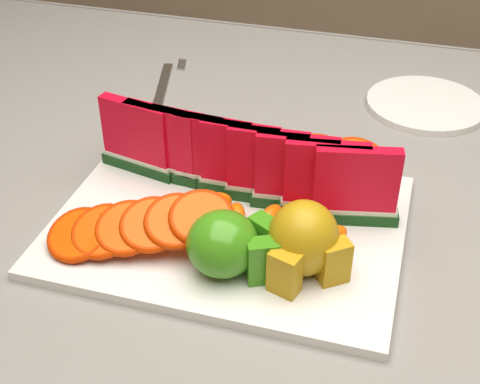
{
  "coord_description": "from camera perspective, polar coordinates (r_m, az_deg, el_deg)",
  "views": [
    {
      "loc": [
        0.12,
        -0.69,
        1.25
      ],
      "look_at": [
        -0.05,
        -0.1,
        0.81
      ],
      "focal_mm": 50.0,
      "sensor_mm": 36.0,
      "label": 1
    }
  ],
  "objects": [
    {
      "name": "table",
      "position": [
        0.92,
        4.59,
        -5.01
      ],
      "size": [
        1.4,
        0.9,
        0.75
      ],
      "color": "#4A331E",
      "rests_on": "ground"
    },
    {
      "name": "tablecloth",
      "position": [
        0.88,
        4.78,
        -1.92
      ],
      "size": [
        1.53,
        1.03,
        0.2
      ],
      "color": "slate",
      "rests_on": "table"
    },
    {
      "name": "platter",
      "position": [
        0.78,
        -0.94,
        -2.82
      ],
      "size": [
        0.4,
        0.3,
        0.01
      ],
      "color": "silver",
      "rests_on": "tablecloth"
    },
    {
      "name": "apple_cluster",
      "position": [
        0.7,
        -0.9,
        -4.52
      ],
      "size": [
        0.1,
        0.09,
        0.07
      ],
      "color": "#327B15",
      "rests_on": "platter"
    },
    {
      "name": "pear_cluster",
      "position": [
        0.69,
        5.49,
        -4.23
      ],
      "size": [
        0.09,
        0.09,
        0.08
      ],
      "color": "#A16908",
      "rests_on": "platter"
    },
    {
      "name": "side_plate",
      "position": [
        1.07,
        15.55,
        7.22
      ],
      "size": [
        0.2,
        0.2,
        0.01
      ],
      "color": "silver",
      "rests_on": "tablecloth"
    },
    {
      "name": "fork",
      "position": [
        1.11,
        -6.46,
        9.07
      ],
      "size": [
        0.06,
        0.19,
        0.0
      ],
      "color": "silver",
      "rests_on": "tablecloth"
    },
    {
      "name": "watermelon_row",
      "position": [
        0.8,
        0.01,
        2.56
      ],
      "size": [
        0.39,
        0.07,
        0.1
      ],
      "color": "#08340A",
      "rests_on": "platter"
    },
    {
      "name": "orange_fan_front",
      "position": [
        0.74,
        -8.56,
        -2.89
      ],
      "size": [
        0.22,
        0.13,
        0.05
      ],
      "color": "#E75F00",
      "rests_on": "platter"
    },
    {
      "name": "orange_fan_back",
      "position": [
        0.86,
        1.88,
        3.33
      ],
      "size": [
        0.34,
        0.11,
        0.05
      ],
      "color": "#E75F00",
      "rests_on": "platter"
    },
    {
      "name": "tangerine_segments",
      "position": [
        0.77,
        1.2,
        -1.99
      ],
      "size": [
        0.24,
        0.07,
        0.02
      ],
      "color": "orange",
      "rests_on": "platter"
    }
  ]
}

